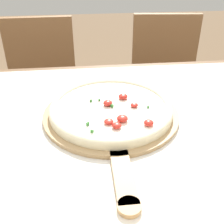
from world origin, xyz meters
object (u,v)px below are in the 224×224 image
Objects in this scene: pizza at (111,108)px; chair_left at (43,88)px; pizza_peel at (112,116)px; chair_right at (164,82)px.

chair_left is (-0.31, 0.75, -0.29)m from pizza.
chair_right is (0.40, 0.77, -0.27)m from pizza_peel.
chair_left is at bearing 112.14° from pizza_peel.
pizza is at bearing -111.88° from chair_right.
chair_right is at bearing 62.22° from pizza.
chair_left reaches higher than pizza.
chair_right is (0.71, -0.00, 0.00)m from chair_left.
chair_left and chair_right have the same top height.
pizza_peel is 0.02m from pizza.
pizza_peel is 0.66× the size of chair_right.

